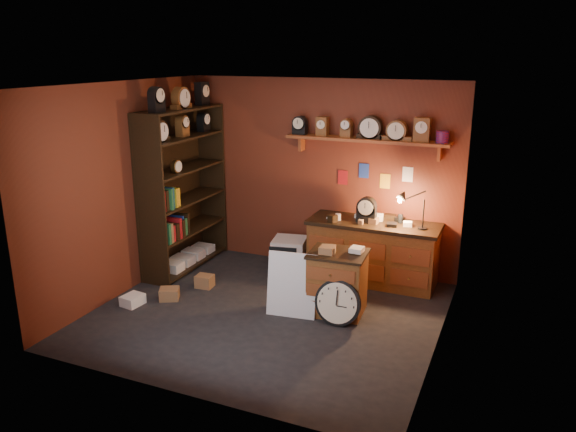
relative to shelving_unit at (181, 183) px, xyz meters
The scene contains 11 objects.
floor 2.40m from the shelving_unit, 28.68° to the right, with size 4.00×4.00×0.00m, color black.
room_shell 2.09m from the shelving_unit, 25.39° to the right, with size 4.02×3.62×2.71m.
shelving_unit is the anchor object (origin of this frame).
workbench 2.84m from the shelving_unit, 10.42° to the left, with size 1.76×0.66×1.36m.
low_cabinet 2.75m from the shelving_unit, 13.24° to the right, with size 0.71×0.61×0.86m.
big_round_clock 2.97m from the shelving_unit, 18.56° to the right, with size 0.54×0.17×0.54m.
white_panel 2.58m from the shelving_unit, 22.94° to the right, with size 0.60×0.03×0.79m, color silver.
mini_fridge 1.85m from the shelving_unit, 15.46° to the left, with size 0.54×0.56×0.48m.
floor_box_a 1.67m from the shelving_unit, 66.77° to the right, with size 0.24×0.20×0.15m, color #946840.
floor_box_b 1.85m from the shelving_unit, 84.26° to the right, with size 0.21×0.26×0.13m, color white.
floor_box_c 1.47m from the shelving_unit, 40.52° to the right, with size 0.22×0.19×0.17m, color #946840.
Camera 1 is at (2.66, -5.57, 3.05)m, focal length 35.00 mm.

